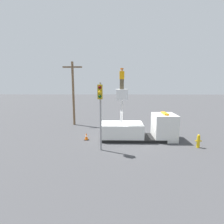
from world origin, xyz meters
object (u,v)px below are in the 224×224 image
bucket_truck (139,129)px  utility_pole (73,91)px  traffic_cone_rear (86,137)px  worker (122,79)px  fire_hydrant (198,141)px  traffic_light_pole (100,103)px

bucket_truck → utility_pole: bearing=142.7°
traffic_cone_rear → utility_pole: 7.12m
worker → fire_hydrant: worker is taller
utility_pole → traffic_cone_rear: bearing=-67.3°
traffic_light_pole → traffic_cone_rear: size_ratio=7.77×
traffic_light_pole → utility_pole: 8.94m
traffic_cone_rear → bucket_truck: bearing=3.8°
traffic_light_pole → utility_pole: size_ratio=0.68×
fire_hydrant → utility_pole: bearing=147.0°
worker → traffic_light_pole: size_ratio=0.35×
bucket_truck → worker: 4.63m
worker → traffic_light_pole: worker is taller
worker → fire_hydrant: (5.86, -1.99, -4.78)m
worker → traffic_cone_rear: 5.87m
bucket_truck → traffic_cone_rear: size_ratio=10.17×
bucket_truck → traffic_cone_rear: 4.69m
bucket_truck → fire_hydrant: size_ratio=6.20×
fire_hydrant → worker: bearing=161.2°
traffic_light_pole → fire_hydrant: size_ratio=4.74×
worker → utility_pole: size_ratio=0.24×
bucket_truck → utility_pole: (-6.99, 5.33, 3.04)m
bucket_truck → utility_pole: 9.30m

